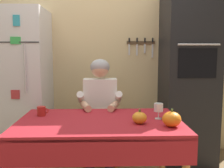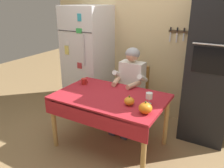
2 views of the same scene
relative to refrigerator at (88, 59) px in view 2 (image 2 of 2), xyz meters
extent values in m
plane|color=#93754C|center=(0.95, -0.96, -0.90)|extent=(10.00, 10.00, 0.00)
cube|color=#D1B784|center=(1.00, 0.39, 0.40)|extent=(3.70, 0.10, 2.60)
cube|color=#4C3823|center=(1.47, 0.33, 0.54)|extent=(0.36, 0.02, 0.04)
cube|color=silver|center=(1.32, 0.32, 0.45)|extent=(0.02, 0.01, 0.14)
cube|color=black|center=(1.32, 0.32, 0.57)|extent=(0.02, 0.01, 0.06)
cube|color=silver|center=(1.42, 0.32, 0.45)|extent=(0.02, 0.01, 0.15)
cube|color=black|center=(1.42, 0.32, 0.57)|extent=(0.02, 0.01, 0.06)
cube|color=silver|center=(1.52, 0.32, 0.46)|extent=(0.02, 0.01, 0.12)
cube|color=black|center=(1.52, 0.32, 0.57)|extent=(0.02, 0.01, 0.06)
cube|color=silver|center=(1.62, 0.32, 0.43)|extent=(0.02, 0.01, 0.18)
cube|color=black|center=(1.62, 0.32, 0.57)|extent=(0.02, 0.01, 0.06)
cube|color=silver|center=(0.00, 0.00, 0.00)|extent=(0.68, 0.68, 1.80)
cylinder|color=silver|center=(0.19, -0.36, 0.25)|extent=(0.02, 0.02, 0.50)
cube|color=#333335|center=(0.00, -0.34, 0.52)|extent=(0.67, 0.01, 0.01)
cube|color=teal|center=(0.12, -0.35, 0.73)|extent=(0.07, 0.01, 0.11)
cube|color=#E5D666|center=(-0.17, -0.35, 0.21)|extent=(0.08, 0.01, 0.14)
cube|color=green|center=(0.10, -0.35, 0.54)|extent=(0.10, 0.02, 0.07)
cube|color=silver|center=(-0.15, -0.35, 0.33)|extent=(0.07, 0.01, 0.07)
cube|color=#B73338|center=(0.07, -0.35, -0.02)|extent=(0.09, 0.01, 0.09)
cube|color=black|center=(2.00, 0.04, 0.15)|extent=(0.60, 0.60, 2.10)
cube|color=black|center=(2.00, -0.26, 0.30)|extent=(0.42, 0.01, 0.32)
cylinder|color=silver|center=(2.00, -0.29, 0.50)|extent=(0.45, 0.02, 0.02)
cylinder|color=tan|center=(0.31, -1.25, -0.55)|extent=(0.06, 0.06, 0.70)
cylinder|color=tan|center=(0.31, -0.47, -0.55)|extent=(0.06, 0.06, 0.70)
cylinder|color=tan|center=(1.59, -1.25, -0.55)|extent=(0.06, 0.06, 0.70)
cylinder|color=tan|center=(1.59, -0.47, -0.55)|extent=(0.06, 0.06, 0.70)
cube|color=#A81E28|center=(0.95, -0.86, -0.18)|extent=(1.40, 0.90, 0.04)
cube|color=#A81E28|center=(0.95, -1.30, -0.28)|extent=(1.40, 0.01, 0.20)
cube|color=#9E6B33|center=(0.95, -0.17, -0.47)|extent=(0.40, 0.40, 0.04)
cube|color=#9E6B33|center=(0.95, 0.01, -0.21)|extent=(0.36, 0.04, 0.48)
cylinder|color=#9E6B33|center=(0.78, -0.34, -0.69)|extent=(0.04, 0.04, 0.41)
cylinder|color=#9E6B33|center=(0.78, 0.00, -0.69)|extent=(0.04, 0.04, 0.41)
cylinder|color=#9E6B33|center=(1.12, -0.34, -0.69)|extent=(0.04, 0.04, 0.41)
cylinder|color=#9E6B33|center=(1.12, 0.00, -0.69)|extent=(0.04, 0.04, 0.41)
cube|color=#38384C|center=(0.85, -0.55, -0.86)|extent=(0.10, 0.22, 0.08)
cube|color=#38384C|center=(1.05, -0.55, -0.86)|extent=(0.10, 0.22, 0.08)
cylinder|color=#38384C|center=(0.85, -0.49, -0.67)|extent=(0.09, 0.09, 0.38)
cylinder|color=#38384C|center=(1.05, -0.49, -0.67)|extent=(0.09, 0.09, 0.38)
cube|color=#38384C|center=(0.86, -0.33, -0.40)|extent=(0.12, 0.40, 0.11)
cube|color=#38384C|center=(1.04, -0.33, -0.40)|extent=(0.12, 0.40, 0.11)
cube|color=white|center=(0.95, -0.21, -0.11)|extent=(0.36, 0.20, 0.48)
cylinder|color=white|center=(0.75, -0.28, -0.07)|extent=(0.07, 0.26, 0.18)
cylinder|color=white|center=(1.15, -0.28, -0.07)|extent=(0.07, 0.26, 0.18)
cylinder|color=#D8A884|center=(0.81, -0.45, -0.13)|extent=(0.13, 0.27, 0.07)
cylinder|color=#D8A884|center=(1.09, -0.45, -0.13)|extent=(0.13, 0.27, 0.07)
sphere|color=#D8A884|center=(0.95, -0.23, 0.24)|extent=(0.19, 0.19, 0.19)
ellipsoid|color=#99999E|center=(0.95, -0.22, 0.26)|extent=(0.21, 0.21, 0.17)
cylinder|color=#B2231E|center=(0.42, -0.69, -0.12)|extent=(0.08, 0.08, 0.09)
torus|color=#B2231E|center=(0.46, -0.69, -0.11)|extent=(0.05, 0.01, 0.05)
cylinder|color=white|center=(1.46, -0.84, -0.16)|extent=(0.06, 0.06, 0.01)
cylinder|color=white|center=(1.46, -0.84, -0.12)|extent=(0.01, 0.01, 0.06)
cylinder|color=white|center=(1.46, -0.84, -0.06)|extent=(0.08, 0.08, 0.07)
ellipsoid|color=orange|center=(1.52, -1.08, -0.10)|extent=(0.15, 0.15, 0.12)
cylinder|color=#4C6023|center=(1.52, -1.08, -0.03)|extent=(0.02, 0.02, 0.02)
ellipsoid|color=orange|center=(1.28, -0.98, -0.11)|extent=(0.12, 0.12, 0.10)
cylinder|color=#4C6023|center=(1.28, -0.98, -0.05)|extent=(0.02, 0.02, 0.02)
camera|label=1|loc=(0.98, -3.10, 0.43)|focal=42.69mm
camera|label=2|loc=(2.32, -3.20, 1.02)|focal=37.15mm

